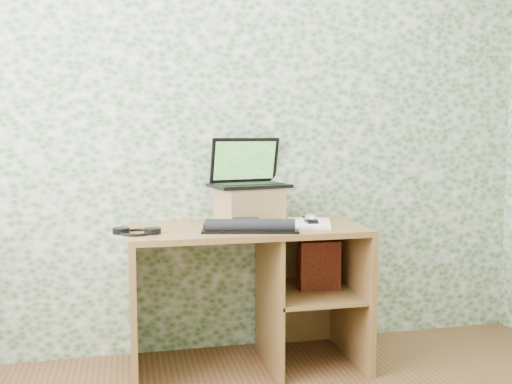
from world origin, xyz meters
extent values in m
plane|color=silver|center=(0.00, 1.75, 1.30)|extent=(3.50, 0.00, 3.50)
cube|color=brown|center=(0.00, 1.44, 0.73)|extent=(1.20, 0.60, 0.03)
cube|color=brown|center=(-0.58, 1.44, 0.36)|extent=(0.03, 0.60, 0.72)
cube|color=brown|center=(0.58, 1.44, 0.36)|extent=(0.03, 0.60, 0.72)
cube|color=brown|center=(0.12, 1.44, 0.36)|extent=(0.02, 0.56, 0.72)
cube|color=brown|center=(0.35, 1.44, 0.38)|extent=(0.46, 0.56, 0.02)
cube|color=brown|center=(0.36, 1.73, 0.36)|extent=(0.48, 0.02, 0.72)
cube|color=#936442|center=(0.04, 1.58, 0.84)|extent=(0.36, 0.32, 0.19)
cube|color=black|center=(0.04, 1.58, 0.95)|extent=(0.45, 0.35, 0.02)
cube|color=black|center=(0.04, 1.57, 0.96)|extent=(0.37, 0.22, 0.00)
cube|color=black|center=(0.04, 1.70, 1.08)|extent=(0.40, 0.15, 0.25)
cube|color=#2B5518|center=(0.04, 1.69, 1.08)|extent=(0.36, 0.12, 0.21)
cube|color=black|center=(-0.02, 1.36, 0.77)|extent=(0.44, 0.24, 0.03)
cube|color=black|center=(-0.02, 1.36, 0.78)|extent=(0.16, 0.16, 0.05)
cylinder|color=black|center=(-0.02, 1.26, 0.78)|extent=(0.44, 0.17, 0.07)
cube|color=black|center=(-0.02, 1.25, 0.76)|extent=(0.48, 0.20, 0.01)
torus|color=black|center=(-0.56, 1.34, 0.76)|extent=(0.20, 0.20, 0.01)
cylinder|color=black|center=(-0.63, 1.36, 0.76)|extent=(0.08, 0.08, 0.03)
cylinder|color=black|center=(-0.49, 1.32, 0.76)|extent=(0.08, 0.08, 0.03)
cube|color=white|center=(0.33, 1.42, 0.76)|extent=(0.31, 0.38, 0.02)
ellipsoid|color=silver|center=(0.34, 1.40, 0.78)|extent=(0.07, 0.11, 0.03)
cylinder|color=black|center=(0.37, 1.51, 0.77)|extent=(0.04, 0.15, 0.01)
cube|color=maroon|center=(0.40, 1.44, 0.52)|extent=(0.22, 0.08, 0.26)
camera|label=1|loc=(-0.61, -1.42, 1.22)|focal=40.00mm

